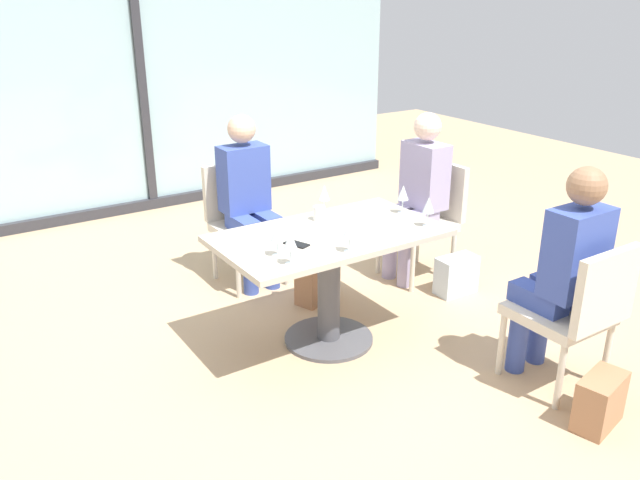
{
  "coord_description": "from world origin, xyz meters",
  "views": [
    {
      "loc": [
        -2.02,
        -2.97,
        2.09
      ],
      "look_at": [
        0.0,
        0.1,
        0.65
      ],
      "focal_mm": 36.4,
      "sensor_mm": 36.0,
      "label": 1
    }
  ],
  "objects_px": {
    "dining_table_main": "(329,263)",
    "person_far_right": "(418,189)",
    "chair_far_right": "(427,213)",
    "wine_glass_2": "(290,241)",
    "person_front_right": "(564,266)",
    "person_near_window": "(248,194)",
    "wine_glass_0": "(403,193)",
    "handbag_1": "(600,401)",
    "coffee_cup": "(319,213)",
    "chair_front_right": "(576,308)",
    "handbag_0": "(456,275)",
    "wine_glass_1": "(350,229)",
    "handbag_2": "(316,282)",
    "chair_near_window": "(242,216)",
    "wine_glass_4": "(429,206)",
    "wine_glass_5": "(277,233)",
    "cell_phone_on_table": "(297,244)",
    "wine_glass_3": "(324,193)"
  },
  "relations": [
    {
      "from": "chair_near_window",
      "to": "handbag_1",
      "type": "height_order",
      "value": "chair_near_window"
    },
    {
      "from": "wine_glass_2",
      "to": "dining_table_main",
      "type": "bearing_deg",
      "value": 32.58
    },
    {
      "from": "chair_near_window",
      "to": "person_front_right",
      "type": "distance_m",
      "value": 2.35
    },
    {
      "from": "wine_glass_2",
      "to": "wine_glass_3",
      "type": "bearing_deg",
      "value": 44.29
    },
    {
      "from": "chair_near_window",
      "to": "wine_glass_2",
      "type": "xyz_separation_m",
      "value": [
        -0.43,
        -1.43,
        0.37
      ]
    },
    {
      "from": "dining_table_main",
      "to": "person_far_right",
      "type": "relative_size",
      "value": 1.07
    },
    {
      "from": "person_front_right",
      "to": "cell_phone_on_table",
      "type": "height_order",
      "value": "person_front_right"
    },
    {
      "from": "dining_table_main",
      "to": "handbag_1",
      "type": "xyz_separation_m",
      "value": [
        0.67,
        -1.46,
        -0.4
      ]
    },
    {
      "from": "wine_glass_0",
      "to": "wine_glass_4",
      "type": "height_order",
      "value": "same"
    },
    {
      "from": "chair_near_window",
      "to": "handbag_1",
      "type": "xyz_separation_m",
      "value": [
        0.67,
        -2.61,
        -0.36
      ]
    },
    {
      "from": "person_far_right",
      "to": "wine_glass_1",
      "type": "height_order",
      "value": "person_far_right"
    },
    {
      "from": "wine_glass_0",
      "to": "dining_table_main",
      "type": "bearing_deg",
      "value": -176.23
    },
    {
      "from": "wine_glass_0",
      "to": "handbag_1",
      "type": "distance_m",
      "value": 1.66
    },
    {
      "from": "coffee_cup",
      "to": "handbag_0",
      "type": "xyz_separation_m",
      "value": [
        1.09,
        -0.16,
        -0.64
      ]
    },
    {
      "from": "wine_glass_4",
      "to": "wine_glass_5",
      "type": "height_order",
      "value": "same"
    },
    {
      "from": "chair_near_window",
      "to": "handbag_1",
      "type": "distance_m",
      "value": 2.72
    },
    {
      "from": "dining_table_main",
      "to": "person_front_right",
      "type": "distance_m",
      "value": 1.33
    },
    {
      "from": "chair_front_right",
      "to": "person_near_window",
      "type": "bearing_deg",
      "value": 110.24
    },
    {
      "from": "cell_phone_on_table",
      "to": "handbag_1",
      "type": "relative_size",
      "value": 0.48
    },
    {
      "from": "person_front_right",
      "to": "dining_table_main",
      "type": "bearing_deg",
      "value": 127.82
    },
    {
      "from": "person_front_right",
      "to": "handbag_2",
      "type": "distance_m",
      "value": 1.75
    },
    {
      "from": "wine_glass_2",
      "to": "cell_phone_on_table",
      "type": "distance_m",
      "value": 0.3
    },
    {
      "from": "coffee_cup",
      "to": "dining_table_main",
      "type": "bearing_deg",
      "value": -108.23
    },
    {
      "from": "chair_front_right",
      "to": "person_near_window",
      "type": "relative_size",
      "value": 0.69
    },
    {
      "from": "wine_glass_3",
      "to": "coffee_cup",
      "type": "xyz_separation_m",
      "value": [
        -0.1,
        -0.1,
        -0.09
      ]
    },
    {
      "from": "person_front_right",
      "to": "handbag_0",
      "type": "height_order",
      "value": "person_front_right"
    },
    {
      "from": "wine_glass_1",
      "to": "handbag_1",
      "type": "xyz_separation_m",
      "value": [
        0.74,
        -1.15,
        -0.72
      ]
    },
    {
      "from": "person_front_right",
      "to": "cell_phone_on_table",
      "type": "relative_size",
      "value": 8.75
    },
    {
      "from": "wine_glass_2",
      "to": "wine_glass_3",
      "type": "relative_size",
      "value": 1.0
    },
    {
      "from": "person_front_right",
      "to": "wine_glass_5",
      "type": "distance_m",
      "value": 1.54
    },
    {
      "from": "person_near_window",
      "to": "handbag_1",
      "type": "distance_m",
      "value": 2.65
    },
    {
      "from": "person_near_window",
      "to": "wine_glass_0",
      "type": "relative_size",
      "value": 6.81
    },
    {
      "from": "wine_glass_1",
      "to": "handbag_2",
      "type": "bearing_deg",
      "value": 69.02
    },
    {
      "from": "person_front_right",
      "to": "coffee_cup",
      "type": "xyz_separation_m",
      "value": [
        -0.74,
        1.26,
        0.08
      ]
    },
    {
      "from": "dining_table_main",
      "to": "person_far_right",
      "type": "bearing_deg",
      "value": 22.42
    },
    {
      "from": "cell_phone_on_table",
      "to": "person_front_right",
      "type": "bearing_deg",
      "value": -62.9
    },
    {
      "from": "wine_glass_4",
      "to": "cell_phone_on_table",
      "type": "relative_size",
      "value": 1.28
    },
    {
      "from": "chair_far_right",
      "to": "wine_glass_2",
      "type": "height_order",
      "value": "wine_glass_2"
    },
    {
      "from": "chair_far_right",
      "to": "wine_glass_2",
      "type": "xyz_separation_m",
      "value": [
        -1.64,
        -0.73,
        0.37
      ]
    },
    {
      "from": "chair_far_right",
      "to": "wine_glass_0",
      "type": "xyz_separation_m",
      "value": [
        -0.61,
        -0.41,
        0.37
      ]
    },
    {
      "from": "cell_phone_on_table",
      "to": "handbag_2",
      "type": "xyz_separation_m",
      "value": [
        0.5,
        0.57,
        -0.59
      ]
    },
    {
      "from": "person_far_right",
      "to": "wine_glass_3",
      "type": "relative_size",
      "value": 6.81
    },
    {
      "from": "chair_front_right",
      "to": "handbag_0",
      "type": "bearing_deg",
      "value": 73.97
    },
    {
      "from": "wine_glass_2",
      "to": "handbag_2",
      "type": "distance_m",
      "value": 1.26
    },
    {
      "from": "chair_far_right",
      "to": "chair_front_right",
      "type": "xyz_separation_m",
      "value": [
        -0.39,
        -1.6,
        0.0
      ]
    },
    {
      "from": "chair_far_right",
      "to": "cell_phone_on_table",
      "type": "height_order",
      "value": "chair_far_right"
    },
    {
      "from": "wine_glass_5",
      "to": "handbag_1",
      "type": "bearing_deg",
      "value": -50.11
    },
    {
      "from": "dining_table_main",
      "to": "handbag_2",
      "type": "xyz_separation_m",
      "value": [
        0.24,
        0.51,
        -0.4
      ]
    },
    {
      "from": "person_near_window",
      "to": "chair_front_right",
      "type": "bearing_deg",
      "value": -69.76
    },
    {
      "from": "chair_front_right",
      "to": "person_near_window",
      "type": "distance_m",
      "value": 2.35
    }
  ]
}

